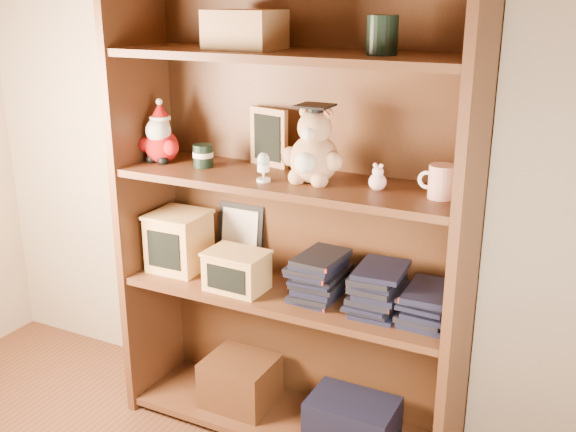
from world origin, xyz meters
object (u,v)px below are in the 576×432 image
Objects in this scene: bookcase at (294,223)px; treats_box at (179,241)px; grad_teddy_bear at (313,152)px; teacher_mug at (441,182)px.

treats_box is at bearing -173.38° from bookcase.
bookcase is 7.49× the size of treats_box.
bookcase is at bearing 148.55° from grad_teddy_bear.
treats_box is at bearing 179.29° from grad_teddy_bear.
treats_box is (-0.94, -0.00, -0.34)m from teacher_mug.
teacher_mug is (0.50, -0.05, 0.22)m from bookcase.
grad_teddy_bear is (0.10, -0.06, 0.27)m from bookcase.
bookcase is 0.55m from teacher_mug.
treats_box is (-0.54, 0.01, -0.39)m from grad_teddy_bear.
grad_teddy_bear is 1.18× the size of treats_box.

